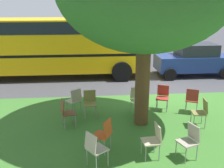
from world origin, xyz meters
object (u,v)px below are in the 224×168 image
object	(u,v)px
chair_5	(137,98)
chair_7	(190,139)
chair_4	(95,147)
parked_car	(193,59)
chair_2	(75,99)
chair_9	(154,138)
chair_8	(66,111)
chair_0	(192,99)
chair_10	(104,133)
chair_3	(163,96)
chair_6	(201,110)
chair_1	(90,101)
school_bus	(39,42)

from	to	relation	value
chair_5	chair_7	xyz separation A→B (m)	(-0.75, 2.98, 0.00)
chair_4	chair_5	xyz separation A→B (m)	(-1.55, -3.15, 0.00)
chair_4	parked_car	bearing A→B (deg)	-124.45
chair_2	chair_9	bearing A→B (deg)	124.90
chair_8	chair_0	bearing A→B (deg)	-170.40
chair_0	chair_10	xyz separation A→B (m)	(3.14, 2.21, 0.00)
chair_2	chair_5	xyz separation A→B (m)	(-2.14, 0.04, 0.00)
chair_4	chair_10	xyz separation A→B (m)	(-0.26, -0.67, 0.00)
chair_4	chair_9	size ratio (longest dim) A/B	1.00
chair_2	chair_8	size ratio (longest dim) A/B	1.00
chair_9	chair_7	bearing A→B (deg)	172.86
chair_0	chair_5	bearing A→B (deg)	-8.34
chair_10	chair_9	bearing A→B (deg)	161.98
chair_5	chair_7	distance (m)	3.07
chair_3	chair_6	xyz separation A→B (m)	(-0.81, 1.43, 0.00)
chair_8	parked_car	distance (m)	8.20
chair_10	parked_car	distance (m)	8.62
chair_3	chair_4	xyz separation A→B (m)	(2.48, 3.28, 0.00)
chair_7	chair_1	bearing A→B (deg)	-49.37
chair_3	chair_5	xyz separation A→B (m)	(0.93, 0.13, 0.00)
chair_1	chair_4	world-z (taller)	same
chair_3	parked_car	bearing A→B (deg)	-122.38
chair_1	chair_9	bearing A→B (deg)	119.64
chair_0	parked_car	world-z (taller)	parked_car
chair_2	chair_6	bearing A→B (deg)	160.98
chair_2	chair_4	world-z (taller)	same
chair_4	chair_6	size ratio (longest dim) A/B	1.00
chair_2	chair_5	size ratio (longest dim) A/B	1.00
chair_7	chair_5	bearing A→B (deg)	-75.88
chair_2	chair_7	xyz separation A→B (m)	(-2.89, 3.01, 0.00)
chair_5	chair_10	xyz separation A→B (m)	(1.29, 2.49, 0.00)
chair_5	chair_2	bearing A→B (deg)	-1.01
chair_10	chair_0	bearing A→B (deg)	-144.78
chair_10	school_bus	xyz separation A→B (m)	(2.78, -7.47, 1.24)
chair_3	chair_9	world-z (taller)	same
chair_0	chair_3	bearing A→B (deg)	-23.59
chair_1	chair_5	size ratio (longest dim) A/B	1.00
chair_1	chair_8	size ratio (longest dim) A/B	1.00
chair_10	chair_2	bearing A→B (deg)	-71.40
chair_0	chair_2	world-z (taller)	same
chair_1	chair_9	xyz separation A→B (m)	(-1.51, 2.66, 0.00)
chair_6	chair_0	bearing A→B (deg)	-95.81
chair_4	parked_car	distance (m)	9.31
chair_9	chair_10	distance (m)	1.24
chair_4	chair_0	bearing A→B (deg)	-139.64
chair_2	parked_car	size ratio (longest dim) A/B	0.24
chair_10	school_bus	distance (m)	8.06
chair_9	parked_car	xyz separation A→B (m)	(-3.83, -7.39, 0.32)
chair_3	chair_7	world-z (taller)	same
chair_2	chair_7	bearing A→B (deg)	133.79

